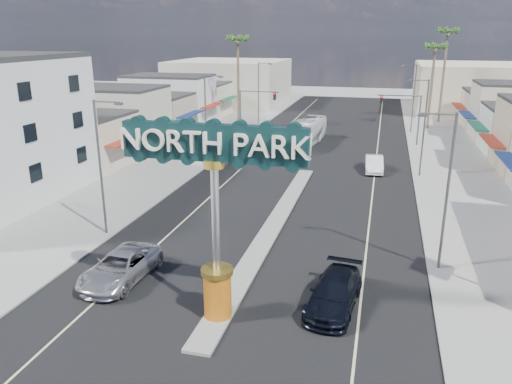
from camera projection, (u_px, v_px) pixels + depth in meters
The scene contains 25 objects.
ground at pixel (308, 169), 49.57m from camera, with size 160.00×160.00×0.00m, color gray.
road at pixel (308, 169), 49.57m from camera, with size 20.00×120.00×0.01m, color black.
median_island at pixel (273, 226), 34.79m from camera, with size 1.30×30.00×0.16m, color gray.
sidewalk_left at pixel (177, 160), 52.87m from camera, with size 8.00×120.00×0.12m, color gray.
sidewalk_right at pixel (457, 178), 46.24m from camera, with size 8.00×120.00×0.12m, color gray.
storefront_row_left at pixel (144, 111), 66.33m from camera, with size 12.00×42.00×6.00m, color beige.
backdrop_far_left at pixel (230, 82), 95.07m from camera, with size 20.00×20.00×8.00m, color #B7B29E.
backdrop_far_right at pixel (477, 88), 84.66m from camera, with size 20.00×20.00×8.00m, color beige.
gateway_sign at pixel (215, 200), 21.92m from camera, with size 8.20×1.50×9.15m.
traffic_signal_left at pixel (254, 104), 63.36m from camera, with size 5.09×0.45×6.00m.
traffic_signal_right at pixel (404, 110), 59.01m from camera, with size 5.09×0.45×6.00m.
streetlight_l_near at pixel (102, 161), 32.05m from camera, with size 2.03×0.22×9.00m.
streetlight_l_mid at pixel (207, 114), 50.50m from camera, with size 2.03×0.22×9.00m.
streetlight_l_far at pixel (260, 91), 70.79m from camera, with size 2.03×0.22×9.00m.
streetlight_r_near at pixel (445, 185), 27.11m from camera, with size 2.03×0.22×9.00m.
streetlight_r_mid at pixel (423, 123), 45.56m from camera, with size 2.03×0.22×9.00m.
streetlight_r_far at pixel (413, 95), 65.86m from camera, with size 2.03×0.22×9.00m.
palm_left_far at pixel (238, 44), 67.60m from camera, with size 2.60×2.60×13.10m.
palm_right_mid at pixel (435, 51), 67.25m from camera, with size 2.60×2.60×12.10m.
palm_right_far at pixel (448, 37), 71.77m from camera, with size 2.60×2.60×14.10m.
suv_left at pixel (121, 267), 27.15m from camera, with size 2.64×5.72×1.59m, color silver.
suv_right at pixel (334, 293), 24.45m from camera, with size 2.18×5.36×1.56m, color black.
car_parked_left at pixel (223, 155), 51.46m from camera, with size 2.11×5.25×1.79m, color slate.
car_parked_right at pixel (374, 164), 48.62m from camera, with size 1.63×4.68×1.54m, color white.
city_bus at pixel (306, 132), 60.18m from camera, with size 2.54×10.87×3.03m, color white.
Camera 1 is at (6.91, -17.68, 12.96)m, focal length 35.00 mm.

